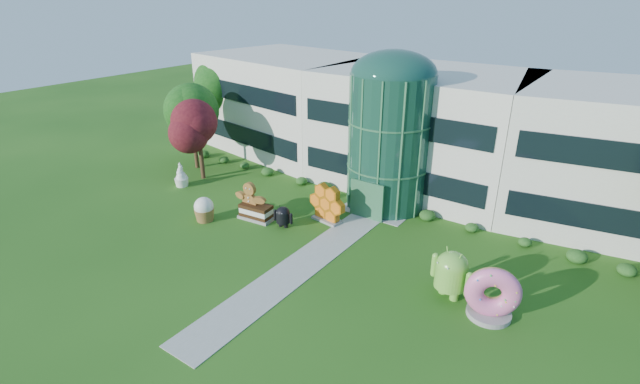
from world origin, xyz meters
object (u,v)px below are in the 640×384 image
Objects in this scene: android_green at (451,271)px; gingerbread at (250,200)px; android_black at (283,215)px; donut at (492,292)px.

gingerbread is at bearing -163.50° from android_green.
android_black is 0.60× the size of gingerbread.
android_green is at bearing -12.84° from android_black.
gingerbread is at bearing 174.89° from android_black.
donut is 17.48m from gingerbread.
donut is at bearing 9.64° from android_green.
donut is (2.26, -0.41, -0.12)m from android_green.
android_green is 1.09× the size of donut.
donut is at bearing -13.69° from android_black.
android_black is at bearing 154.11° from donut.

